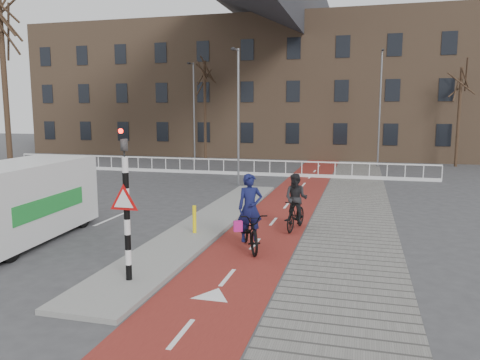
# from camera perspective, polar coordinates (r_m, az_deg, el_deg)

# --- Properties ---
(ground) EXTENTS (120.00, 120.00, 0.00)m
(ground) POSITION_cam_1_polar(r_m,az_deg,el_deg) (12.96, -6.75, -9.69)
(ground) COLOR #38383A
(ground) RESTS_ON ground
(bike_lane) EXTENTS (2.50, 60.00, 0.01)m
(bike_lane) POSITION_cam_1_polar(r_m,az_deg,el_deg) (22.04, 6.50, -2.13)
(bike_lane) COLOR maroon
(bike_lane) RESTS_ON ground
(sidewalk) EXTENTS (3.00, 60.00, 0.01)m
(sidewalk) POSITION_cam_1_polar(r_m,az_deg,el_deg) (21.82, 13.80, -2.42)
(sidewalk) COLOR slate
(sidewalk) RESTS_ON ground
(curb_island) EXTENTS (1.80, 16.00, 0.12)m
(curb_island) POSITION_cam_1_polar(r_m,az_deg,el_deg) (16.80, -3.98, -5.23)
(curb_island) COLOR gray
(curb_island) RESTS_ON ground
(traffic_signal) EXTENTS (0.80, 0.80, 3.68)m
(traffic_signal) POSITION_cam_1_polar(r_m,az_deg,el_deg) (10.94, -13.74, -2.50)
(traffic_signal) COLOR black
(traffic_signal) RESTS_ON curb_island
(bollard) EXTENTS (0.12, 0.12, 0.89)m
(bollard) POSITION_cam_1_polar(r_m,az_deg,el_deg) (15.16, -5.57, -4.78)
(bollard) COLOR yellow
(bollard) RESTS_ON curb_island
(cyclist_near) EXTENTS (1.59, 2.29, 2.22)m
(cyclist_near) POSITION_cam_1_polar(r_m,az_deg,el_deg) (13.65, 1.22, -5.41)
(cyclist_near) COLOR black
(cyclist_near) RESTS_ON bike_lane
(cyclist_far) EXTENTS (0.92, 1.84, 1.92)m
(cyclist_far) POSITION_cam_1_polar(r_m,az_deg,el_deg) (15.96, 6.83, -3.25)
(cyclist_far) COLOR black
(cyclist_far) RESTS_ON bike_lane
(van) EXTENTS (2.69, 5.82, 2.44)m
(van) POSITION_cam_1_polar(r_m,az_deg,el_deg) (15.96, -25.35, -2.27)
(van) COLOR silver
(van) RESTS_ON ground
(railing) EXTENTS (28.00, 0.10, 0.99)m
(railing) POSITION_cam_1_polar(r_m,az_deg,el_deg) (30.24, -3.82, 1.35)
(railing) COLOR silver
(railing) RESTS_ON ground
(townhouse_row) EXTENTS (46.00, 10.00, 15.90)m
(townhouse_row) POSITION_cam_1_polar(r_m,az_deg,el_deg) (44.27, 4.97, 13.30)
(townhouse_row) COLOR #7F6047
(townhouse_row) RESTS_ON ground
(tree_left) EXTENTS (0.25, 0.25, 9.53)m
(tree_left) POSITION_cam_1_polar(r_m,az_deg,el_deg) (24.01, -26.68, 9.32)
(tree_left) COLOR #332216
(tree_left) RESTS_ON ground
(tree_mid) EXTENTS (0.23, 0.23, 8.08)m
(tree_mid) POSITION_cam_1_polar(r_m,az_deg,el_deg) (39.31, -4.29, 8.42)
(tree_mid) COLOR #332216
(tree_mid) RESTS_ON ground
(tree_right) EXTENTS (0.22, 0.22, 7.11)m
(tree_right) POSITION_cam_1_polar(r_m,az_deg,el_deg) (37.40, 25.11, 6.92)
(tree_right) COLOR #332216
(tree_right) RESTS_ON ground
(streetlight_near) EXTENTS (0.12, 0.12, 7.26)m
(streetlight_near) POSITION_cam_1_polar(r_m,az_deg,el_deg) (25.19, -0.20, 7.53)
(streetlight_near) COLOR slate
(streetlight_near) RESTS_ON ground
(streetlight_left) EXTENTS (0.12, 0.12, 7.70)m
(streetlight_left) POSITION_cam_1_polar(r_m,az_deg,el_deg) (37.04, -5.62, 8.11)
(streetlight_left) COLOR slate
(streetlight_left) RESTS_ON ground
(streetlight_right) EXTENTS (0.12, 0.12, 8.29)m
(streetlight_right) POSITION_cam_1_polar(r_m,az_deg,el_deg) (35.25, 16.68, 8.27)
(streetlight_right) COLOR slate
(streetlight_right) RESTS_ON ground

